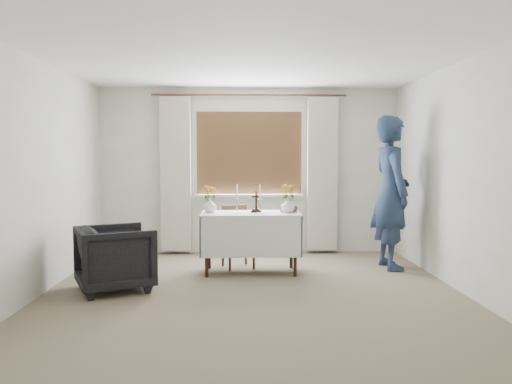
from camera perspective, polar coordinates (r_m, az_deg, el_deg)
The scene contains 12 objects.
ground at distance 5.29m, azimuth -0.31°, elevation -12.02°, with size 5.00×5.00×0.00m, color gray.
altar_table at distance 6.33m, azimuth -0.62°, elevation -5.80°, with size 1.24×0.64×0.76m, color white.
wooden_chair at distance 6.61m, azimuth -2.06°, elevation -5.12°, with size 0.38×0.38×0.82m, color brown, non-canonical shape.
armchair at distance 5.73m, azimuth -15.79°, elevation -7.25°, with size 0.76×0.78×0.71m, color black.
person at distance 6.75m, azimuth 15.17°, elevation -0.05°, with size 0.73×0.48×2.00m, color navy.
radiator at distance 7.59m, azimuth -0.77°, elevation -4.77°, with size 1.10×0.10×0.60m, color silver.
wooden_cross at distance 6.30m, azimuth 0.03°, elevation -1.12°, with size 0.13×0.09×0.27m, color black, non-canonical shape.
candlestick_left at distance 6.27m, azimuth -2.17°, elevation -0.73°, with size 0.10×0.10×0.36m, color silver, non-canonical shape.
candlestick_right at distance 6.26m, azimuth 0.44°, elevation -0.76°, with size 0.10×0.10×0.36m, color silver, non-canonical shape.
flower_vase_left at distance 6.33m, azimuth -5.30°, elevation -1.54°, with size 0.17×0.17×0.18m, color white.
flower_vase_right at distance 6.28m, azimuth 3.66°, elevation -1.55°, with size 0.17×0.17×0.18m, color white.
wicker_basket at distance 6.40m, azimuth 3.76°, elevation -1.89°, with size 0.22×0.22×0.08m, color brown.
Camera 1 is at (-0.13, -5.08, 1.46)m, focal length 35.00 mm.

